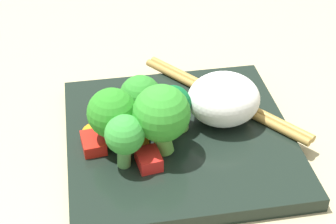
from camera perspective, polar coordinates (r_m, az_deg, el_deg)
ground_plane at (r=57.65cm, az=1.18°, el=-4.23°), size 110.00×110.00×2.00cm
square_plate at (r=56.49cm, az=1.20°, el=-2.87°), size 24.23×24.23×1.56cm
rice_mound at (r=56.40cm, az=5.87°, el=1.36°), size 7.08×7.94×5.49cm
broccoli_floret_0 at (r=52.26cm, az=-5.88°, el=-0.21°), size 4.91×4.91×6.63cm
broccoli_floret_1 at (r=50.97cm, az=-0.69°, el=-0.27°), size 5.55×5.55×7.65cm
broccoli_floret_2 at (r=54.87cm, az=-2.90°, el=1.56°), size 4.34×4.34×6.05cm
broccoli_floret_3 at (r=54.99cm, az=0.55°, el=0.68°), size 3.73×3.73×5.12cm
broccoli_floret_4 at (r=50.16cm, az=-4.58°, el=-2.54°), size 3.79×3.79×5.70cm
carrot_slice_0 at (r=56.19cm, az=-7.60°, el=-2.14°), size 3.89×3.89×0.51cm
carrot_slice_1 at (r=56.85cm, az=-5.33°, el=-1.46°), size 3.20×3.20×0.45cm
carrot_slice_2 at (r=54.80cm, az=-3.38°, el=-3.03°), size 3.60×3.60×0.47cm
pepper_chunk_0 at (r=58.04cm, az=-4.28°, el=0.25°), size 1.92×2.38×1.61cm
pepper_chunk_1 at (r=58.47cm, az=-6.95°, el=0.19°), size 2.91×2.76×1.32cm
pepper_chunk_2 at (r=54.34cm, az=-7.84°, el=-3.25°), size 3.41×2.69×1.25cm
pepper_chunk_3 at (r=51.89cm, az=-2.04°, el=-5.02°), size 3.09×2.64×1.42cm
chicken_piece_3 at (r=57.45cm, az=-0.89°, el=0.31°), size 3.45×3.80×2.22cm
chopstick_pair at (r=60.73cm, az=5.81°, el=1.57°), size 18.22×15.86×0.84cm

